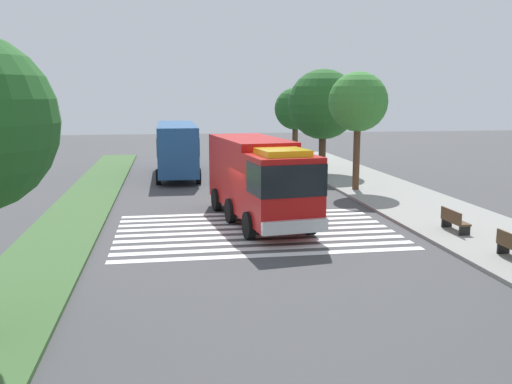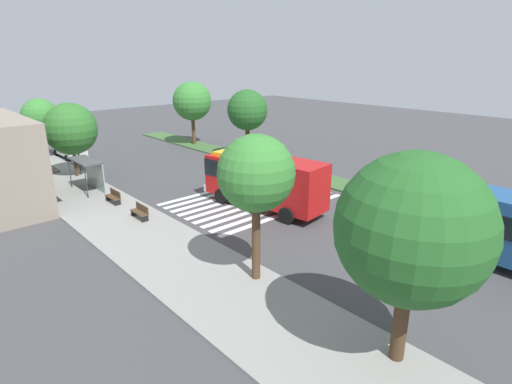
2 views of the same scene
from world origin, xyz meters
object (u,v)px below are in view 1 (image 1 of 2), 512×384
(sidewalk_tree_far_west, at_px, (295,109))
(fire_truck, at_px, (260,177))
(parked_car_west, at_px, (258,145))
(sidewalk_tree_west, at_px, (323,105))
(bench_west_of_shelter, at_px, (454,220))
(transit_bus, at_px, (177,145))
(sidewalk_tree_center, at_px, (358,102))
(parked_car_mid, at_px, (270,152))

(sidewalk_tree_far_west, bearing_deg, fire_truck, -16.77)
(parked_car_west, distance_m, sidewalk_tree_west, 15.37)
(bench_west_of_shelter, distance_m, sidewalk_tree_far_west, 26.63)
(transit_bus, xyz_separation_m, sidewalk_tree_center, (8.15, 10.25, 3.05))
(fire_truck, xyz_separation_m, bench_west_of_shelter, (3.41, 7.44, -1.47))
(parked_car_west, distance_m, bench_west_of_shelter, 32.58)
(bench_west_of_shelter, bearing_deg, parked_car_west, -175.19)
(parked_car_west, relative_size, bench_west_of_shelter, 2.89)
(parked_car_west, distance_m, parked_car_mid, 6.12)
(sidewalk_tree_far_west, height_order, sidewalk_tree_center, sidewalk_tree_center)
(bench_west_of_shelter, bearing_deg, fire_truck, -114.62)
(sidewalk_tree_west, distance_m, sidewalk_tree_center, 7.27)
(parked_car_mid, height_order, sidewalk_tree_west, sidewalk_tree_west)
(parked_car_mid, xyz_separation_m, sidewalk_tree_west, (8.53, 2.20, 4.12))
(parked_car_west, distance_m, transit_bus, 16.01)
(parked_car_west, bearing_deg, parked_car_mid, -2.22)
(bench_west_of_shelter, relative_size, sidewalk_tree_west, 0.22)
(transit_bus, bearing_deg, bench_west_of_shelter, -149.86)
(sidewalk_tree_west, bearing_deg, bench_west_of_shelter, 1.71)
(fire_truck, relative_size, parked_car_mid, 2.14)
(fire_truck, relative_size, sidewalk_tree_center, 1.38)
(parked_car_west, xyz_separation_m, transit_bus, (13.78, -8.05, 1.26))
(transit_bus, relative_size, sidewalk_tree_far_west, 1.72)
(bench_west_of_shelter, relative_size, sidewalk_tree_center, 0.23)
(fire_truck, relative_size, parked_car_west, 2.04)
(fire_truck, bearing_deg, sidewalk_tree_west, 146.71)
(bench_west_of_shelter, bearing_deg, sidewalk_tree_far_west, -178.84)
(parked_car_west, height_order, bench_west_of_shelter, parked_car_west)
(parked_car_west, height_order, sidewalk_tree_far_west, sidewalk_tree_far_west)
(sidewalk_tree_center, bearing_deg, sidewalk_tree_far_west, -180.00)
(sidewalk_tree_west, bearing_deg, parked_car_west, -171.45)
(transit_bus, distance_m, sidewalk_tree_far_west, 13.00)
(parked_car_mid, height_order, sidewalk_tree_far_west, sidewalk_tree_far_west)
(parked_car_mid, xyz_separation_m, transit_bus, (7.65, -8.05, 1.31))
(fire_truck, bearing_deg, sidewalk_tree_center, 128.23)
(parked_car_mid, bearing_deg, sidewalk_tree_far_west, 90.15)
(fire_truck, height_order, parked_car_mid, fire_truck)
(transit_bus, bearing_deg, parked_car_mid, -46.31)
(bench_west_of_shelter, height_order, sidewalk_tree_west, sidewalk_tree_west)
(parked_car_west, height_order, transit_bus, transit_bus)
(sidewalk_tree_west, height_order, sidewalk_tree_center, sidewalk_tree_west)
(fire_truck, height_order, sidewalk_tree_far_west, sidewalk_tree_far_west)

